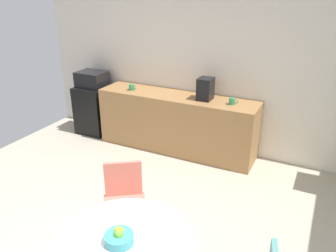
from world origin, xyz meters
The scene contains 9 objects.
wall_back centered at (0.00, 3.00, 1.30)m, with size 6.00×0.10×2.60m, color silver.
counter_block centered at (-0.46, 2.65, 0.45)m, with size 2.48×0.60×0.90m, color #9E7042.
mini_fridge centered at (-2.05, 2.65, 0.41)m, with size 0.54×0.54×0.83m, color black.
microwave centered at (-2.05, 2.65, 0.96)m, with size 0.48×0.38×0.26m, color black.
chair_coral centered at (-0.08, 0.58, 0.52)m, with size 0.58×0.58×0.83m.
fruit_bowl centered at (0.42, -0.22, 0.80)m, with size 0.21×0.21×0.11m.
mug_white centered at (0.40, 2.61, 0.95)m, with size 0.13×0.08×0.09m.
mug_green centered at (-1.21, 2.57, 0.95)m, with size 0.13×0.08×0.09m.
coffee_maker centered at (-0.01, 2.65, 1.06)m, with size 0.20×0.24×0.32m, color black.
Camera 1 is at (1.58, -1.77, 2.47)m, focal length 36.06 mm.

